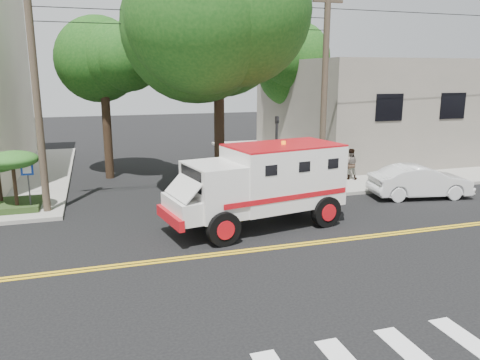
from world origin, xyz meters
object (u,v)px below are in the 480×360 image
object	(u,v)px
pedestrian_a	(307,170)
pedestrian_b	(350,164)
parked_sedan	(420,181)
armored_truck	(263,181)

from	to	relation	value
pedestrian_a	pedestrian_b	size ratio (longest dim) A/B	1.15
pedestrian_a	pedestrian_b	distance (m)	3.30
pedestrian_a	parked_sedan	bearing A→B (deg)	154.22
armored_truck	parked_sedan	world-z (taller)	armored_truck
armored_truck	pedestrian_a	size ratio (longest dim) A/B	3.73
parked_sedan	pedestrian_b	size ratio (longest dim) A/B	2.81
pedestrian_a	pedestrian_b	world-z (taller)	pedestrian_a
parked_sedan	armored_truck	bearing A→B (deg)	111.33
pedestrian_b	parked_sedan	bearing A→B (deg)	135.42
parked_sedan	pedestrian_a	distance (m)	4.98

